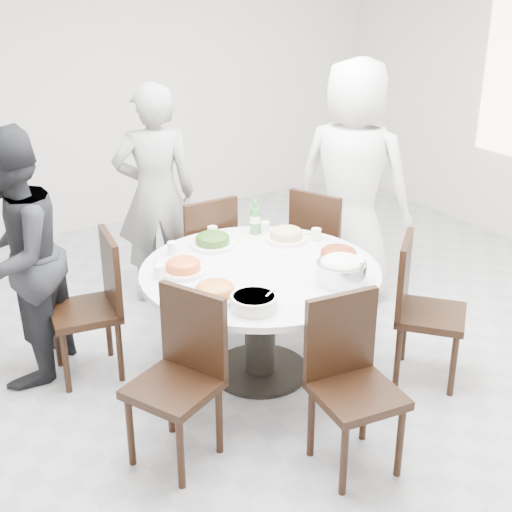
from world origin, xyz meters
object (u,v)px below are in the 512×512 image
chair_sw (173,384)px  chair_se (431,312)px  chair_nw (84,309)px  beverage_bottle (255,217)px  diner_right (353,182)px  rice_bowl (341,273)px  diner_middle (156,195)px  soup_bowl (254,302)px  chair_ne (326,246)px  chair_s (357,391)px  diner_left (15,259)px  chair_n (200,254)px  dining_table (260,322)px

chair_sw → chair_se: same height
chair_nw → beverage_bottle: size_ratio=3.89×
chair_nw → diner_right: size_ratio=0.51×
rice_bowl → diner_middle: bearing=102.2°
rice_bowl → soup_bowl: rice_bowl is taller
chair_ne → chair_nw: bearing=66.4°
chair_se → beverage_bottle: size_ratio=3.89×
chair_sw → chair_s: (0.79, -0.55, 0.00)m
chair_sw → chair_s: 0.96m
diner_left → diner_right: bearing=127.9°
diner_right → soup_bowl: bearing=93.3°
diner_right → diner_left: bearing=55.5°
chair_ne → rice_bowl: (-0.68, -1.04, 0.34)m
diner_right → chair_nw: bearing=60.3°
chair_n → chair_nw: (-1.04, -0.40, 0.00)m
dining_table → chair_sw: (-0.85, -0.49, 0.10)m
chair_sw → beverage_bottle: beverage_bottle is taller
dining_table → diner_right: 1.52m
chair_ne → beverage_bottle: size_ratio=3.89×
diner_left → soup_bowl: 1.57m
chair_sw → beverage_bottle: 1.58m
chair_n → rice_bowl: size_ratio=3.18×
diner_middle → diner_right: bearing=169.6°
rice_bowl → beverage_bottle: (-0.02, 0.95, 0.06)m
chair_s → soup_bowl: chair_s is taller
chair_n → beverage_bottle: (0.21, -0.45, 0.40)m
beverage_bottle → soup_bowl: bearing=-121.9°
chair_s → chair_se: bearing=31.5°
dining_table → diner_right: diner_right is taller
chair_n → chair_ne: bearing=157.5°
chair_nw → diner_left: size_ratio=0.58×
chair_n → diner_left: 1.44m
dining_table → diner_middle: diner_middle is taller
dining_table → soup_bowl: bearing=-125.8°
chair_sw → diner_left: size_ratio=0.58×
chair_nw → chair_s: (0.90, -1.63, 0.00)m
chair_n → diner_left: diner_left is taller
chair_ne → chair_nw: 1.94m
dining_table → diner_left: size_ratio=0.91×
chair_nw → diner_right: diner_right is taller
chair_s → diner_middle: 2.45m
diner_middle → rice_bowl: bearing=120.1°
dining_table → chair_sw: size_ratio=1.58×
chair_s → chair_ne: bearing=64.9°
chair_s → soup_bowl: 0.73m
chair_nw → diner_middle: size_ratio=0.55×
chair_nw → chair_se: 2.20m
rice_bowl → chair_s: bearing=-120.2°
chair_ne → diner_right: diner_right is taller
chair_nw → diner_middle: bearing=140.8°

